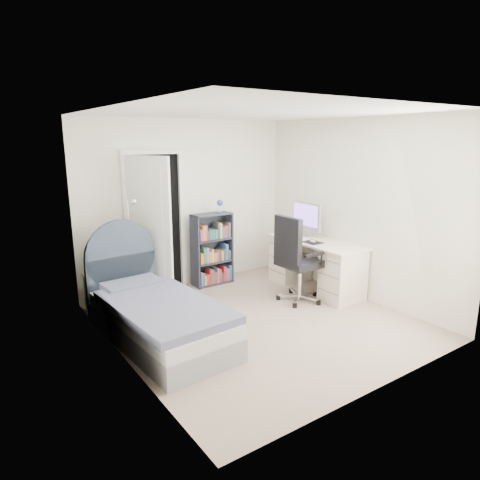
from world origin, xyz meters
TOP-DOWN VIEW (x-y plane):
  - room_shell at (0.00, 0.00)m, footprint 3.50×3.70m
  - door at (-0.71, 1.53)m, footprint 0.92×0.78m
  - bed at (-1.22, 0.29)m, footprint 1.07×2.06m
  - nightstand at (-1.49, 1.43)m, footprint 0.40×0.40m
  - floor_lamp at (-1.10, 1.26)m, footprint 0.21×0.21m
  - bookcase at (0.28, 1.54)m, footprint 0.62×0.27m
  - desk at (1.39, 0.45)m, footprint 0.62×1.55m
  - office_chair at (0.81, 0.24)m, footprint 0.61×0.63m

SIDE VIEW (x-z plane):
  - bed at x=-1.22m, z-range -0.34..0.90m
  - nightstand at x=-1.49m, z-range 0.09..0.69m
  - desk at x=1.39m, z-range -0.22..1.05m
  - bookcase at x=0.28m, z-range -0.15..1.17m
  - floor_lamp at x=-1.10m, z-range -0.14..1.34m
  - office_chair at x=0.81m, z-range 0.06..1.27m
  - door at x=-0.71m, z-range 0.00..2.06m
  - room_shell at x=0.00m, z-range -0.05..2.55m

